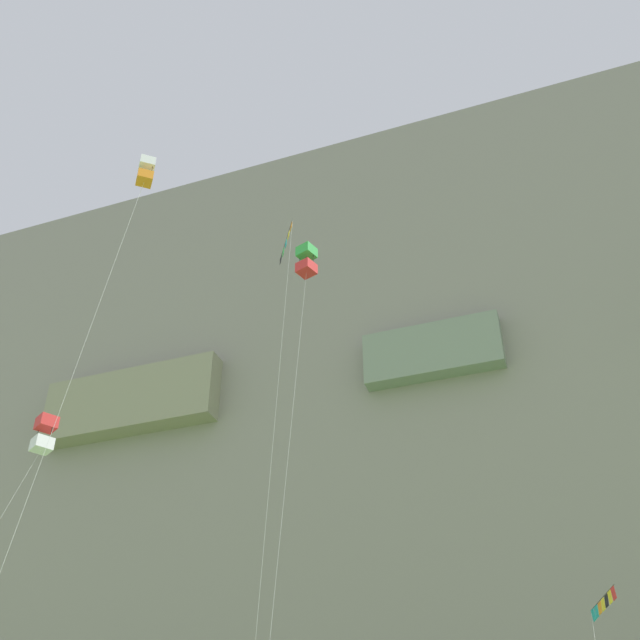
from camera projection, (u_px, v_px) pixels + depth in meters
cliff_face at (477, 475)px, 71.48m from camera, size 180.00×33.64×61.31m
kite_box_high_right at (145, 174)px, 34.44m from camera, size 2.60×3.04×27.43m
kite_box_front_field at (306, 261)px, 43.29m from camera, size 1.14×4.09×29.97m
kite_banner_far_left at (604, 616)px, 28.55m from camera, size 1.38×4.57×9.69m
kite_banner_low_left at (283, 283)px, 42.71m from camera, size 2.11×3.93×31.01m
kite_box_high_left at (44, 435)px, 39.94m from camera, size 2.58×6.42×20.57m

